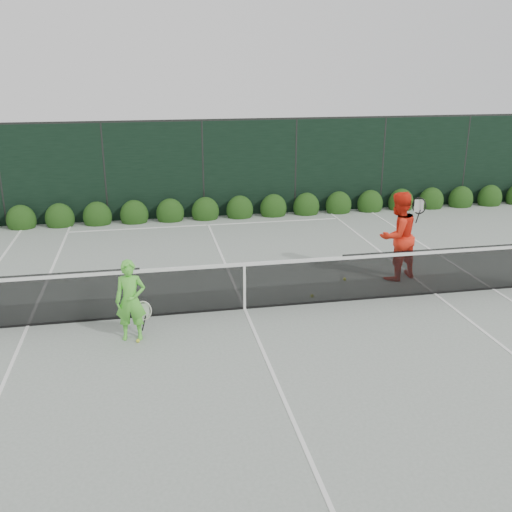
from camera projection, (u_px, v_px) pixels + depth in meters
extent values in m
plane|color=gray|center=(245.00, 309.00, 11.38)|extent=(80.00, 80.00, 0.00)
cube|color=black|center=(19.00, 301.00, 10.46)|extent=(4.40, 0.01, 1.02)
cube|color=black|center=(244.00, 287.00, 11.23)|extent=(4.00, 0.01, 0.96)
cube|color=black|center=(441.00, 271.00, 11.99)|extent=(4.40, 0.01, 1.02)
cube|color=white|center=(244.00, 264.00, 11.08)|extent=(12.80, 0.03, 0.07)
cube|color=black|center=(245.00, 308.00, 11.38)|extent=(12.80, 0.02, 0.04)
cube|color=white|center=(244.00, 288.00, 11.24)|extent=(0.05, 0.03, 0.91)
imported|color=#5FD93F|center=(131.00, 300.00, 9.93)|extent=(0.57, 0.41, 1.46)
torus|color=silver|center=(143.00, 311.00, 10.14)|extent=(0.30, 0.05, 0.30)
cylinder|color=black|center=(144.00, 323.00, 10.22)|extent=(0.10, 0.03, 0.30)
imported|color=#FF2C15|center=(397.00, 236.00, 12.71)|extent=(1.18, 1.06, 2.01)
torus|color=black|center=(419.00, 206.00, 12.36)|extent=(0.26, 0.20, 0.30)
cylinder|color=black|center=(418.00, 216.00, 12.43)|extent=(0.10, 0.03, 0.30)
cube|color=white|center=(493.00, 289.00, 12.38)|extent=(0.06, 23.77, 0.01)
cube|color=white|center=(28.00, 326.00, 10.64)|extent=(0.06, 23.77, 0.01)
cube|color=white|center=(435.00, 294.00, 12.13)|extent=(0.06, 23.77, 0.01)
cube|color=white|center=(192.00, 188.00, 22.44)|extent=(11.03, 0.06, 0.01)
cube|color=white|center=(208.00, 225.00, 17.34)|extent=(8.23, 0.06, 0.01)
cube|color=white|center=(245.00, 309.00, 11.38)|extent=(0.06, 12.80, 0.01)
cube|color=black|center=(203.00, 170.00, 17.88)|extent=(32.00, 0.06, 3.00)
cube|color=#262826|center=(202.00, 120.00, 17.40)|extent=(32.00, 0.06, 0.06)
cylinder|color=#262826|center=(0.00, 177.00, 16.79)|extent=(0.08, 0.08, 3.00)
cylinder|color=#262826|center=(105.00, 173.00, 17.34)|extent=(0.08, 0.08, 3.00)
cylinder|color=#262826|center=(203.00, 170.00, 17.88)|extent=(0.08, 0.08, 3.00)
cylinder|color=#262826|center=(295.00, 167.00, 18.43)|extent=(0.08, 0.08, 3.00)
cylinder|color=#262826|center=(383.00, 164.00, 18.97)|extent=(0.08, 0.08, 3.00)
cylinder|color=#262826|center=(465.00, 161.00, 19.52)|extent=(0.08, 0.08, 3.00)
ellipsoid|color=#19380F|center=(21.00, 220.00, 16.96)|extent=(0.86, 0.65, 0.94)
ellipsoid|color=#19380F|center=(60.00, 219.00, 17.16)|extent=(0.86, 0.65, 0.94)
ellipsoid|color=#19380F|center=(97.00, 217.00, 17.36)|extent=(0.86, 0.65, 0.94)
ellipsoid|color=#19380F|center=(134.00, 215.00, 17.56)|extent=(0.86, 0.65, 0.94)
ellipsoid|color=#19380F|center=(170.00, 213.00, 17.76)|extent=(0.86, 0.65, 0.94)
ellipsoid|color=#19380F|center=(205.00, 212.00, 17.96)|extent=(0.86, 0.65, 0.94)
ellipsoid|color=#19380F|center=(240.00, 210.00, 18.16)|extent=(0.86, 0.65, 0.94)
ellipsoid|color=#19380F|center=(273.00, 208.00, 18.36)|extent=(0.86, 0.65, 0.94)
ellipsoid|color=#19380F|center=(306.00, 207.00, 18.56)|extent=(0.86, 0.65, 0.94)
ellipsoid|color=#19380F|center=(338.00, 205.00, 18.76)|extent=(0.86, 0.65, 0.94)
ellipsoid|color=#19380F|center=(370.00, 204.00, 18.96)|extent=(0.86, 0.65, 0.94)
ellipsoid|color=#19380F|center=(401.00, 202.00, 19.16)|extent=(0.86, 0.65, 0.94)
ellipsoid|color=#19380F|center=(431.00, 201.00, 19.36)|extent=(0.86, 0.65, 0.94)
ellipsoid|color=#19380F|center=(461.00, 200.00, 19.56)|extent=(0.86, 0.65, 0.94)
ellipsoid|color=#19380F|center=(490.00, 198.00, 19.76)|extent=(0.86, 0.65, 0.94)
sphere|color=#D2DF31|center=(345.00, 279.00, 12.88)|extent=(0.07, 0.07, 0.07)
sphere|color=#D2DF31|center=(140.00, 310.00, 11.26)|extent=(0.07, 0.07, 0.07)
sphere|color=#D2DF31|center=(312.00, 296.00, 11.95)|extent=(0.07, 0.07, 0.07)
sphere|color=#D2DF31|center=(138.00, 341.00, 10.00)|extent=(0.07, 0.07, 0.07)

